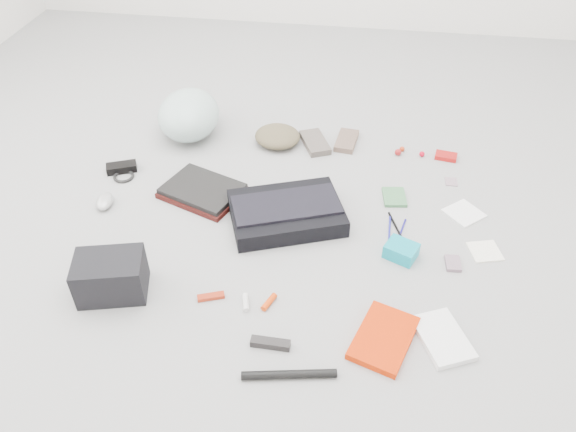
# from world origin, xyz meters

# --- Properties ---
(ground_plane) EXTENTS (4.00, 4.00, 0.00)m
(ground_plane) POSITION_xyz_m (0.00, 0.00, 0.00)
(ground_plane) COLOR gray
(messenger_bag) EXTENTS (0.50, 0.43, 0.07)m
(messenger_bag) POSITION_xyz_m (-0.01, 0.03, 0.03)
(messenger_bag) COLOR black
(messenger_bag) RESTS_ON ground_plane
(bag_flap) EXTENTS (0.44, 0.31, 0.01)m
(bag_flap) POSITION_xyz_m (-0.01, 0.03, 0.08)
(bag_flap) COLOR black
(bag_flap) RESTS_ON messenger_bag
(laptop_sleeve) EXTENTS (0.37, 0.33, 0.02)m
(laptop_sleeve) POSITION_xyz_m (-0.37, 0.14, 0.01)
(laptop_sleeve) COLOR #3D100E
(laptop_sleeve) RESTS_ON ground_plane
(laptop) EXTENTS (0.36, 0.31, 0.02)m
(laptop) POSITION_xyz_m (-0.37, 0.14, 0.03)
(laptop) COLOR black
(laptop) RESTS_ON laptop_sleeve
(bike_helmet) EXTENTS (0.32, 0.38, 0.21)m
(bike_helmet) POSITION_xyz_m (-0.55, 0.58, 0.11)
(bike_helmet) COLOR silver
(bike_helmet) RESTS_ON ground_plane
(beanie) EXTENTS (0.27, 0.26, 0.07)m
(beanie) POSITION_xyz_m (-0.14, 0.57, 0.04)
(beanie) COLOR brown
(beanie) RESTS_ON ground_plane
(mitten_left) EXTENTS (0.17, 0.22, 0.03)m
(mitten_left) POSITION_xyz_m (0.04, 0.58, 0.01)
(mitten_left) COLOR #5E544E
(mitten_left) RESTS_ON ground_plane
(mitten_right) EXTENTS (0.11, 0.18, 0.03)m
(mitten_right) POSITION_xyz_m (0.18, 0.61, 0.01)
(mitten_right) COLOR brown
(mitten_right) RESTS_ON ground_plane
(power_brick) EXTENTS (0.14, 0.10, 0.03)m
(power_brick) POSITION_xyz_m (-0.76, 0.25, 0.02)
(power_brick) COLOR black
(power_brick) RESTS_ON ground_plane
(cable_coil) EXTENTS (0.09, 0.09, 0.01)m
(cable_coil) POSITION_xyz_m (-0.74, 0.20, 0.01)
(cable_coil) COLOR black
(cable_coil) RESTS_ON ground_plane
(mouse) EXTENTS (0.08, 0.12, 0.04)m
(mouse) POSITION_xyz_m (-0.74, 0.01, 0.02)
(mouse) COLOR #A4A4A4
(mouse) RESTS_ON ground_plane
(camera_bag) EXTENTS (0.25, 0.21, 0.14)m
(camera_bag) POSITION_xyz_m (-0.53, -0.42, 0.07)
(camera_bag) COLOR black
(camera_bag) RESTS_ON ground_plane
(multitool) EXTENTS (0.09, 0.06, 0.01)m
(multitool) POSITION_xyz_m (-0.20, -0.40, 0.01)
(multitool) COLOR #9B260F
(multitool) RESTS_ON ground_plane
(toiletry_tube_white) EXTENTS (0.04, 0.07, 0.02)m
(toiletry_tube_white) POSITION_xyz_m (-0.08, -0.41, 0.01)
(toiletry_tube_white) COLOR silver
(toiletry_tube_white) RESTS_ON ground_plane
(toiletry_tube_orange) EXTENTS (0.05, 0.07, 0.02)m
(toiletry_tube_orange) POSITION_xyz_m (-0.00, -0.40, 0.01)
(toiletry_tube_orange) COLOR red
(toiletry_tube_orange) RESTS_ON ground_plane
(u_lock) EXTENTS (0.12, 0.03, 0.02)m
(u_lock) POSITION_xyz_m (0.03, -0.56, 0.01)
(u_lock) COLOR black
(u_lock) RESTS_ON ground_plane
(bike_pump) EXTENTS (0.28, 0.08, 0.03)m
(bike_pump) POSITION_xyz_m (0.10, -0.66, 0.01)
(bike_pump) COLOR black
(bike_pump) RESTS_ON ground_plane
(book_red) EXTENTS (0.23, 0.28, 0.03)m
(book_red) POSITION_xyz_m (0.37, -0.49, 0.01)
(book_red) COLOR red
(book_red) RESTS_ON ground_plane
(book_white) EXTENTS (0.20, 0.24, 0.02)m
(book_white) POSITION_xyz_m (0.55, -0.46, 0.01)
(book_white) COLOR white
(book_white) RESTS_ON ground_plane
(notepad) EXTENTS (0.10, 0.13, 0.01)m
(notepad) POSITION_xyz_m (0.40, 0.23, 0.01)
(notepad) COLOR #3E7447
(notepad) RESTS_ON ground_plane
(pen_blue) EXTENTS (0.01, 0.14, 0.01)m
(pen_blue) POSITION_xyz_m (0.39, 0.04, 0.00)
(pen_blue) COLOR navy
(pen_blue) RESTS_ON ground_plane
(pen_black) EXTENTS (0.06, 0.15, 0.01)m
(pen_black) POSITION_xyz_m (0.41, 0.06, 0.00)
(pen_black) COLOR black
(pen_black) RESTS_ON ground_plane
(pen_navy) EXTENTS (0.04, 0.13, 0.01)m
(pen_navy) POSITION_xyz_m (0.43, 0.03, 0.00)
(pen_navy) COLOR navy
(pen_navy) RESTS_ON ground_plane
(accordion_wallet) EXTENTS (0.13, 0.12, 0.05)m
(accordion_wallet) POSITION_xyz_m (0.43, -0.10, 0.03)
(accordion_wallet) COLOR #0AA0B9
(accordion_wallet) RESTS_ON ground_plane
(card_deck) EXTENTS (0.06, 0.08, 0.01)m
(card_deck) POSITION_xyz_m (0.61, -0.12, 0.01)
(card_deck) COLOR gray
(card_deck) RESTS_ON ground_plane
(napkin_top) EXTENTS (0.18, 0.18, 0.01)m
(napkin_top) POSITION_xyz_m (0.67, 0.17, 0.00)
(napkin_top) COLOR white
(napkin_top) RESTS_ON ground_plane
(napkin_bottom) EXTENTS (0.13, 0.13, 0.01)m
(napkin_bottom) POSITION_xyz_m (0.73, -0.03, 0.00)
(napkin_bottom) COLOR white
(napkin_bottom) RESTS_ON ground_plane
(lollipop_a) EXTENTS (0.04, 0.04, 0.03)m
(lollipop_a) POSITION_xyz_m (0.41, 0.55, 0.01)
(lollipop_a) COLOR maroon
(lollipop_a) RESTS_ON ground_plane
(lollipop_b) EXTENTS (0.03, 0.03, 0.02)m
(lollipop_b) POSITION_xyz_m (0.43, 0.59, 0.01)
(lollipop_b) COLOR red
(lollipop_b) RESTS_ON ground_plane
(lollipop_c) EXTENTS (0.03, 0.03, 0.02)m
(lollipop_c) POSITION_xyz_m (0.52, 0.56, 0.01)
(lollipop_c) COLOR red
(lollipop_c) RESTS_ON ground_plane
(altoids_tin) EXTENTS (0.10, 0.07, 0.02)m
(altoids_tin) POSITION_xyz_m (0.63, 0.56, 0.01)
(altoids_tin) COLOR #AC1311
(altoids_tin) RESTS_ON ground_plane
(stamp_sheet) EXTENTS (0.05, 0.06, 0.00)m
(stamp_sheet) POSITION_xyz_m (0.64, 0.38, 0.00)
(stamp_sheet) COLOR #A08291
(stamp_sheet) RESTS_ON ground_plane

